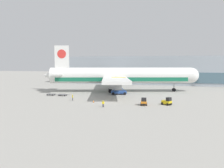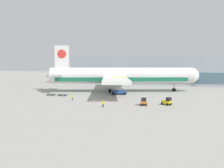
% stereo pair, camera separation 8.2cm
% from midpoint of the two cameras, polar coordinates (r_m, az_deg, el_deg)
% --- Properties ---
extents(ground_plane, '(400.00, 400.00, 0.00)m').
position_cam_midpoint_polar(ground_plane, '(60.31, -2.44, -4.66)').
color(ground_plane, '#9E9B93').
extents(terminal_building, '(90.00, 18.20, 14.00)m').
position_cam_midpoint_polar(terminal_building, '(115.65, 8.73, 3.61)').
color(terminal_building, '#9EA8B2').
rests_on(terminal_building, ground_plane).
extents(airplane_main, '(56.99, 48.48, 17.00)m').
position_cam_midpoint_polar(airplane_main, '(80.92, 1.93, 2.09)').
color(airplane_main, white).
rests_on(airplane_main, ground_plane).
extents(scissor_lift_loader, '(5.78, 4.45, 5.83)m').
position_cam_midpoint_polar(scissor_lift_loader, '(74.29, 1.81, -1.04)').
color(scissor_lift_loader, '#284C99').
rests_on(scissor_lift_loader, ground_plane).
extents(baggage_tug_foreground, '(2.81, 2.62, 2.00)m').
position_cam_midpoint_polar(baggage_tug_foreground, '(57.36, 14.23, -4.47)').
color(baggage_tug_foreground, yellow).
rests_on(baggage_tug_foreground, ground_plane).
extents(baggage_tug_mid, '(1.82, 2.56, 2.00)m').
position_cam_midpoint_polar(baggage_tug_mid, '(55.80, 8.34, -4.63)').
color(baggage_tug_mid, orange).
rests_on(baggage_tug_mid, ground_plane).
extents(baggage_dolly_lead, '(3.71, 1.54, 0.48)m').
position_cam_midpoint_polar(baggage_dolly_lead, '(74.92, -15.59, -2.57)').
color(baggage_dolly_lead, '#56565B').
rests_on(baggage_dolly_lead, ground_plane).
extents(baggage_dolly_second, '(3.71, 1.54, 0.48)m').
position_cam_midpoint_polar(baggage_dolly_second, '(72.92, -12.74, -2.72)').
color(baggage_dolly_second, '#56565B').
rests_on(baggage_dolly_second, ground_plane).
extents(ground_crew_near, '(0.55, 0.32, 1.67)m').
position_cam_midpoint_polar(ground_crew_near, '(52.86, -2.30, -5.03)').
color(ground_crew_near, black).
rests_on(ground_crew_near, ground_plane).
extents(ground_crew_far, '(0.37, 0.51, 1.74)m').
position_cam_midpoint_polar(ground_crew_far, '(63.06, -10.23, -3.36)').
color(ground_crew_far, black).
rests_on(ground_crew_far, ground_plane).
extents(traffic_cone_near, '(0.40, 0.40, 0.64)m').
position_cam_midpoint_polar(traffic_cone_near, '(59.50, -4.84, -4.51)').
color(traffic_cone_near, black).
rests_on(traffic_cone_near, ground_plane).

